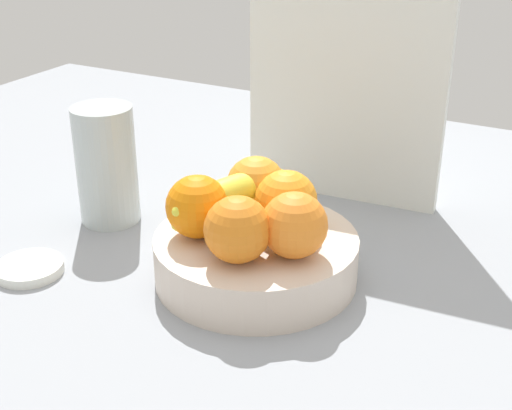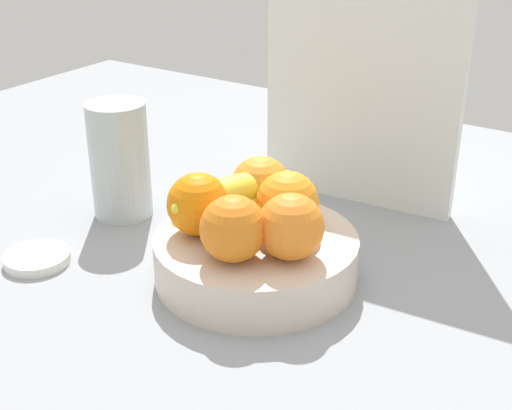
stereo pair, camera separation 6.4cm
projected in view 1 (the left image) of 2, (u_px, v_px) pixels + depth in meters
ground_plane at (254, 297)px, 82.14cm from camera, size 180.00×140.00×3.00cm
fruit_bowl at (256, 257)px, 82.14cm from camera, size 23.60×23.60×5.42cm
orange_front_left at (295, 224)px, 75.79cm from camera, size 7.27×7.27×7.27cm
orange_front_right at (286, 201)px, 81.04cm from camera, size 7.27×7.27×7.27cm
orange_center at (256, 186)px, 84.98cm from camera, size 7.27×7.27×7.27cm
orange_back_left at (198, 206)px, 79.77cm from camera, size 7.27×7.27×7.27cm
orange_back_right at (237, 229)px, 74.70cm from camera, size 7.27×7.27×7.27cm
banana_bunch at (237, 202)px, 82.16cm from camera, size 12.89×17.28×6.20cm
cutting_board at (346, 75)px, 96.79cm from camera, size 28.06×3.63×36.00cm
thermos_tumbler at (106, 165)px, 93.84cm from camera, size 8.03×8.03×15.97cm
jar_lid at (30, 268)px, 84.05cm from camera, size 8.00×8.00×1.18cm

